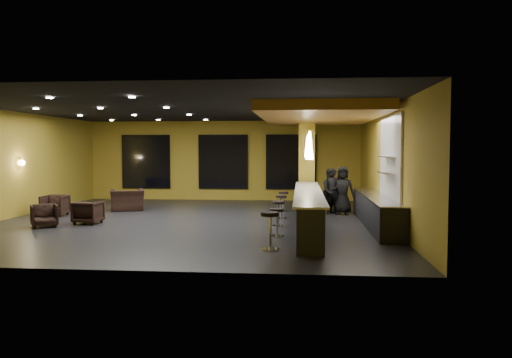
# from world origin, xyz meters

# --- Properties ---
(floor) EXTENTS (12.00, 13.00, 0.10)m
(floor) POSITION_xyz_m (0.00, 0.00, -0.05)
(floor) COLOR black
(floor) RESTS_ON ground
(ceiling) EXTENTS (12.00, 13.00, 0.10)m
(ceiling) POSITION_xyz_m (0.00, 0.00, 3.55)
(ceiling) COLOR black
(wall_back) EXTENTS (12.00, 0.10, 3.50)m
(wall_back) POSITION_xyz_m (0.00, 6.55, 1.75)
(wall_back) COLOR olive
(wall_back) RESTS_ON floor
(wall_front) EXTENTS (12.00, 0.10, 3.50)m
(wall_front) POSITION_xyz_m (0.00, -6.55, 1.75)
(wall_front) COLOR olive
(wall_front) RESTS_ON floor
(wall_left) EXTENTS (0.10, 13.00, 3.50)m
(wall_left) POSITION_xyz_m (-6.05, 0.00, 1.75)
(wall_left) COLOR olive
(wall_left) RESTS_ON floor
(wall_right) EXTENTS (0.10, 13.00, 3.50)m
(wall_right) POSITION_xyz_m (6.05, 0.00, 1.75)
(wall_right) COLOR olive
(wall_right) RESTS_ON floor
(wood_soffit) EXTENTS (3.60, 8.00, 0.28)m
(wood_soffit) POSITION_xyz_m (4.00, 1.00, 3.36)
(wood_soffit) COLOR #9F6D2E
(wood_soffit) RESTS_ON ceiling
(window_left) EXTENTS (2.20, 0.06, 2.40)m
(window_left) POSITION_xyz_m (-3.50, 6.44, 1.70)
(window_left) COLOR black
(window_left) RESTS_ON wall_back
(window_center) EXTENTS (2.20, 0.06, 2.40)m
(window_center) POSITION_xyz_m (0.00, 6.44, 1.70)
(window_center) COLOR black
(window_center) RESTS_ON wall_back
(window_right) EXTENTS (2.20, 0.06, 2.40)m
(window_right) POSITION_xyz_m (3.00, 6.44, 1.70)
(window_right) COLOR black
(window_right) RESTS_ON wall_back
(tile_backsplash) EXTENTS (0.06, 3.20, 2.40)m
(tile_backsplash) POSITION_xyz_m (5.96, -1.00, 2.00)
(tile_backsplash) COLOR white
(tile_backsplash) RESTS_ON wall_right
(bar_counter) EXTENTS (0.60, 8.00, 1.00)m
(bar_counter) POSITION_xyz_m (3.65, -1.00, 0.50)
(bar_counter) COLOR black
(bar_counter) RESTS_ON floor
(bar_top) EXTENTS (0.78, 8.10, 0.05)m
(bar_top) POSITION_xyz_m (3.65, -1.00, 1.02)
(bar_top) COLOR beige
(bar_top) RESTS_ON bar_counter
(prep_counter) EXTENTS (0.70, 6.00, 0.86)m
(prep_counter) POSITION_xyz_m (5.65, -0.50, 0.43)
(prep_counter) COLOR black
(prep_counter) RESTS_ON floor
(prep_top) EXTENTS (0.72, 6.00, 0.03)m
(prep_top) POSITION_xyz_m (5.65, -0.50, 0.89)
(prep_top) COLOR silver
(prep_top) RESTS_ON prep_counter
(wall_shelf_lower) EXTENTS (0.30, 1.50, 0.03)m
(wall_shelf_lower) POSITION_xyz_m (5.82, -1.20, 1.60)
(wall_shelf_lower) COLOR silver
(wall_shelf_lower) RESTS_ON wall_right
(wall_shelf_upper) EXTENTS (0.30, 1.50, 0.03)m
(wall_shelf_upper) POSITION_xyz_m (5.82, -1.20, 2.05)
(wall_shelf_upper) COLOR silver
(wall_shelf_upper) RESTS_ON wall_right
(column) EXTENTS (0.60, 0.60, 3.50)m
(column) POSITION_xyz_m (3.65, 3.60, 1.75)
(column) COLOR #A99126
(column) RESTS_ON floor
(wall_sconce) EXTENTS (0.22, 0.22, 0.22)m
(wall_sconce) POSITION_xyz_m (-5.88, 0.50, 1.80)
(wall_sconce) COLOR #FFE5B2
(wall_sconce) RESTS_ON wall_left
(pendant_0) EXTENTS (0.20, 0.20, 0.70)m
(pendant_0) POSITION_xyz_m (3.65, -3.00, 2.35)
(pendant_0) COLOR white
(pendant_0) RESTS_ON wood_soffit
(pendant_1) EXTENTS (0.20, 0.20, 0.70)m
(pendant_1) POSITION_xyz_m (3.65, -0.50, 2.35)
(pendant_1) COLOR white
(pendant_1) RESTS_ON wood_soffit
(pendant_2) EXTENTS (0.20, 0.20, 0.70)m
(pendant_2) POSITION_xyz_m (3.65, 2.00, 2.35)
(pendant_2) COLOR white
(pendant_2) RESTS_ON wood_soffit
(staff_a) EXTENTS (0.59, 0.40, 1.60)m
(staff_a) POSITION_xyz_m (4.53, 1.98, 0.80)
(staff_a) COLOR black
(staff_a) RESTS_ON floor
(staff_b) EXTENTS (0.92, 0.81, 1.58)m
(staff_b) POSITION_xyz_m (4.48, 2.04, 0.79)
(staff_b) COLOR black
(staff_b) RESTS_ON floor
(staff_c) EXTENTS (0.83, 0.55, 1.67)m
(staff_c) POSITION_xyz_m (4.87, 1.97, 0.83)
(staff_c) COLOR black
(staff_c) RESTS_ON floor
(armchair_a) EXTENTS (0.98, 0.99, 0.66)m
(armchair_a) POSITION_xyz_m (-3.97, -1.65, 0.33)
(armchair_a) COLOR black
(armchair_a) RESTS_ON floor
(armchair_b) EXTENTS (0.79, 0.81, 0.69)m
(armchair_b) POSITION_xyz_m (-2.98, -0.92, 0.35)
(armchair_b) COLOR black
(armchair_b) RESTS_ON floor
(armchair_c) EXTENTS (0.79, 0.81, 0.71)m
(armchair_c) POSITION_xyz_m (-4.86, 0.70, 0.36)
(armchair_c) COLOR black
(armchair_c) RESTS_ON floor
(armchair_d) EXTENTS (1.49, 1.41, 0.78)m
(armchair_d) POSITION_xyz_m (-2.94, 2.37, 0.39)
(armchair_d) COLOR black
(armchair_d) RESTS_ON floor
(bar_stool_0) EXTENTS (0.43, 0.43, 0.85)m
(bar_stool_0) POSITION_xyz_m (2.75, -4.36, 0.55)
(bar_stool_0) COLOR silver
(bar_stool_0) RESTS_ON floor
(bar_stool_1) EXTENTS (0.37, 0.37, 0.73)m
(bar_stool_1) POSITION_xyz_m (2.82, -2.65, 0.47)
(bar_stool_1) COLOR silver
(bar_stool_1) RESTS_ON floor
(bar_stool_2) EXTENTS (0.37, 0.37, 0.74)m
(bar_stool_2) POSITION_xyz_m (2.78, -0.95, 0.47)
(bar_stool_2) COLOR silver
(bar_stool_2) RESTS_ON floor
(bar_stool_3) EXTENTS (0.39, 0.39, 0.76)m
(bar_stool_3) POSITION_xyz_m (2.80, 0.66, 0.49)
(bar_stool_3) COLOR silver
(bar_stool_3) RESTS_ON floor
(bar_stool_4) EXTENTS (0.37, 0.37, 0.72)m
(bar_stool_4) POSITION_xyz_m (2.82, 2.51, 0.46)
(bar_stool_4) COLOR silver
(bar_stool_4) RESTS_ON floor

